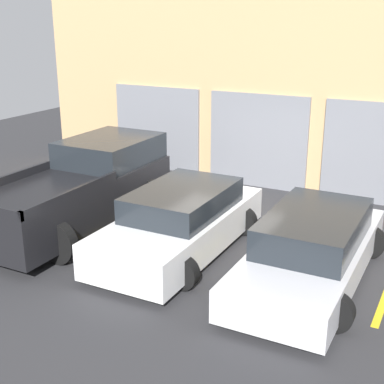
% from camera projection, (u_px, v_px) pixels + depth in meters
% --- Properties ---
extents(ground_plane, '(28.00, 28.00, 0.00)m').
position_uv_depth(ground_plane, '(217.00, 222.00, 12.29)').
color(ground_plane, '#2D2D30').
extents(shophouse_building, '(14.18, 0.68, 5.67)m').
position_uv_depth(shophouse_building, '(271.00, 84.00, 14.18)').
color(shophouse_building, tan).
rests_on(shophouse_building, ground).
extents(pickup_truck, '(2.54, 5.06, 1.78)m').
position_uv_depth(pickup_truck, '(82.00, 188.00, 11.91)').
color(pickup_truck, black).
rests_on(pickup_truck, ground).
extents(sedan_white, '(2.17, 4.41, 1.30)m').
position_uv_depth(sedan_white, '(181.00, 222.00, 10.63)').
color(sedan_white, white).
rests_on(sedan_white, ground).
extents(sedan_side, '(2.15, 4.70, 1.23)m').
position_uv_depth(sedan_side, '(312.00, 249.00, 9.49)').
color(sedan_side, silver).
rests_on(sedan_side, ground).
extents(parking_stripe_far_left, '(0.12, 2.20, 0.01)m').
position_uv_depth(parking_stripe_far_left, '(32.00, 217.00, 12.54)').
color(parking_stripe_far_left, gold).
rests_on(parking_stripe_far_left, ground).
extents(parking_stripe_left, '(0.12, 2.20, 0.01)m').
position_uv_depth(parking_stripe_left, '(126.00, 238.00, 11.38)').
color(parking_stripe_left, gold).
rests_on(parking_stripe_left, ground).
extents(parking_stripe_centre, '(0.12, 2.20, 0.01)m').
position_uv_depth(parking_stripe_centre, '(241.00, 264.00, 10.22)').
color(parking_stripe_centre, gold).
rests_on(parking_stripe_centre, ground).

